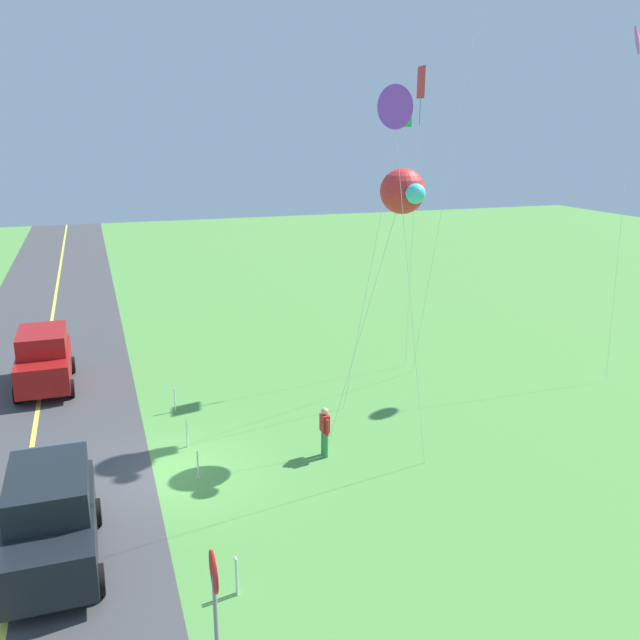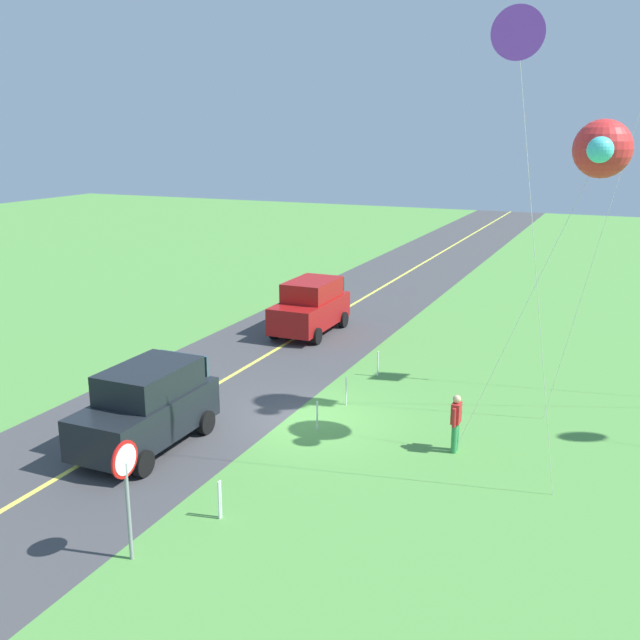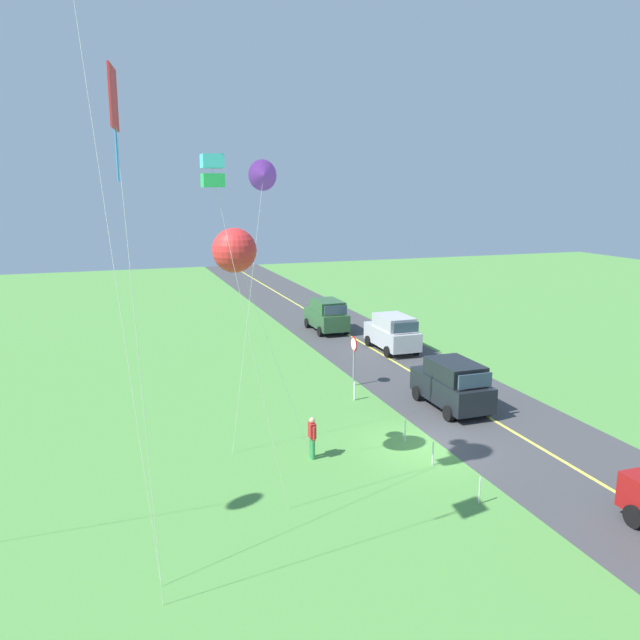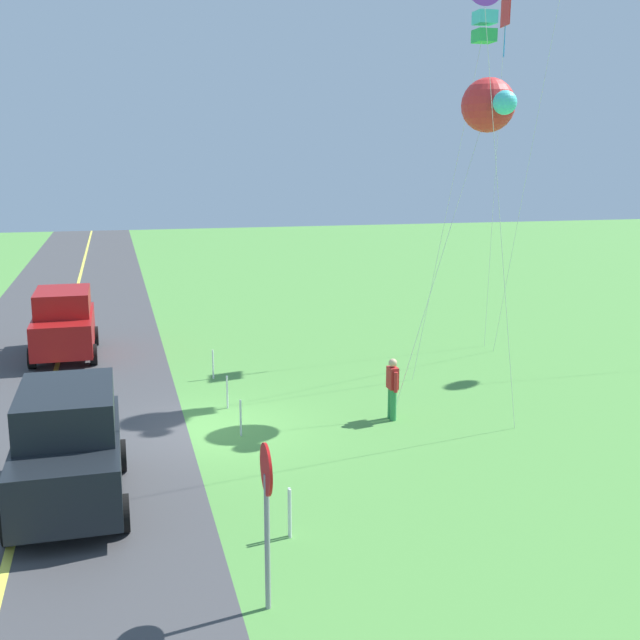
{
  "view_description": "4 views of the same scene",
  "coord_description": "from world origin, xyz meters",
  "px_view_note": "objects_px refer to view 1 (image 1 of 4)",
  "views": [
    {
      "loc": [
        18.3,
        -1.64,
        9.66
      ],
      "look_at": [
        1.68,
        4.04,
        4.77
      ],
      "focal_mm": 37.87,
      "sensor_mm": 36.0,
      "label": 1
    },
    {
      "loc": [
        18.24,
        8.57,
        8.36
      ],
      "look_at": [
        3.2,
        1.94,
        4.04
      ],
      "focal_mm": 40.74,
      "sensor_mm": 36.0,
      "label": 2
    },
    {
      "loc": [
        -20.07,
        11.38,
        9.8
      ],
      "look_at": [
        1.93,
        3.79,
        4.88
      ],
      "focal_mm": 34.9,
      "sensor_mm": 36.0,
      "label": 3
    },
    {
      "loc": [
        18.13,
        -2.03,
        6.44
      ],
      "look_at": [
        0.58,
        2.67,
        2.74
      ],
      "focal_mm": 43.37,
      "sensor_mm": 36.0,
      "label": 4
    }
  ],
  "objects_px": {
    "stop_sign": "(215,590)",
    "kite_orange_near": "(401,115)",
    "person_adult_near": "(325,430)",
    "kite_red_low": "(403,191)",
    "car_suv_foreground": "(51,518)",
    "car_parked_west_near": "(44,358)",
    "kite_yellow_high": "(394,109)",
    "kite_green_far": "(639,41)",
    "kite_blue_mid": "(421,89)"
  },
  "relations": [
    {
      "from": "stop_sign",
      "to": "kite_orange_near",
      "type": "distance_m",
      "value": 16.45
    },
    {
      "from": "person_adult_near",
      "to": "kite_orange_near",
      "type": "height_order",
      "value": "kite_orange_near"
    },
    {
      "from": "kite_red_low",
      "to": "car_suv_foreground",
      "type": "bearing_deg",
      "value": -68.72
    },
    {
      "from": "car_parked_west_near",
      "to": "person_adult_near",
      "type": "height_order",
      "value": "car_parked_west_near"
    },
    {
      "from": "kite_red_low",
      "to": "kite_yellow_high",
      "type": "height_order",
      "value": "kite_yellow_high"
    },
    {
      "from": "stop_sign",
      "to": "kite_green_far",
      "type": "distance_m",
      "value": 25.3
    },
    {
      "from": "car_parked_west_near",
      "to": "kite_green_far",
      "type": "bearing_deg",
      "value": 78.5
    },
    {
      "from": "car_suv_foreground",
      "to": "stop_sign",
      "type": "distance_m",
      "value": 5.48
    },
    {
      "from": "stop_sign",
      "to": "kite_yellow_high",
      "type": "relative_size",
      "value": 0.24
    },
    {
      "from": "car_suv_foreground",
      "to": "kite_green_far",
      "type": "height_order",
      "value": "kite_green_far"
    },
    {
      "from": "car_parked_west_near",
      "to": "kite_red_low",
      "type": "distance_m",
      "value": 15.48
    },
    {
      "from": "person_adult_near",
      "to": "kite_yellow_high",
      "type": "distance_m",
      "value": 9.61
    },
    {
      "from": "kite_orange_near",
      "to": "kite_blue_mid",
      "type": "bearing_deg",
      "value": 144.42
    },
    {
      "from": "kite_yellow_high",
      "to": "kite_green_far",
      "type": "xyz_separation_m",
      "value": [
        -6.21,
        13.16,
        2.81
      ]
    },
    {
      "from": "car_parked_west_near",
      "to": "kite_green_far",
      "type": "xyz_separation_m",
      "value": [
        4.64,
        22.83,
        11.9
      ]
    },
    {
      "from": "person_adult_near",
      "to": "kite_blue_mid",
      "type": "relative_size",
      "value": 0.13
    },
    {
      "from": "stop_sign",
      "to": "kite_yellow_high",
      "type": "bearing_deg",
      "value": 134.69
    },
    {
      "from": "person_adult_near",
      "to": "kite_orange_near",
      "type": "xyz_separation_m",
      "value": [
        -3.56,
        3.93,
        9.37
      ]
    },
    {
      "from": "stop_sign",
      "to": "person_adult_near",
      "type": "xyz_separation_m",
      "value": [
        -7.6,
        4.73,
        -0.94
      ]
    },
    {
      "from": "person_adult_near",
      "to": "kite_blue_mid",
      "type": "bearing_deg",
      "value": -129.96
    },
    {
      "from": "car_parked_west_near",
      "to": "kite_yellow_high",
      "type": "relative_size",
      "value": 0.41
    },
    {
      "from": "stop_sign",
      "to": "person_adult_near",
      "type": "bearing_deg",
      "value": 148.09
    },
    {
      "from": "person_adult_near",
      "to": "kite_red_low",
      "type": "distance_m",
      "value": 7.72
    },
    {
      "from": "car_suv_foreground",
      "to": "kite_orange_near",
      "type": "relative_size",
      "value": 0.41
    },
    {
      "from": "kite_red_low",
      "to": "kite_yellow_high",
      "type": "distance_m",
      "value": 4.0
    },
    {
      "from": "kite_red_low",
      "to": "kite_green_far",
      "type": "height_order",
      "value": "kite_green_far"
    },
    {
      "from": "car_suv_foreground",
      "to": "kite_yellow_high",
      "type": "relative_size",
      "value": 0.41
    },
    {
      "from": "kite_red_low",
      "to": "kite_orange_near",
      "type": "height_order",
      "value": "kite_orange_near"
    },
    {
      "from": "car_parked_west_near",
      "to": "kite_blue_mid",
      "type": "relative_size",
      "value": 0.36
    },
    {
      "from": "car_suv_foreground",
      "to": "kite_orange_near",
      "type": "xyz_separation_m",
      "value": [
        -6.6,
        11.62,
        9.08
      ]
    },
    {
      "from": "car_parked_west_near",
      "to": "kite_orange_near",
      "type": "height_order",
      "value": "kite_orange_near"
    },
    {
      "from": "car_suv_foreground",
      "to": "kite_blue_mid",
      "type": "height_order",
      "value": "kite_blue_mid"
    },
    {
      "from": "car_parked_west_near",
      "to": "kite_yellow_high",
      "type": "xyz_separation_m",
      "value": [
        10.85,
        9.67,
        9.09
      ]
    },
    {
      "from": "kite_yellow_high",
      "to": "kite_green_far",
      "type": "distance_m",
      "value": 14.82
    },
    {
      "from": "kite_blue_mid",
      "to": "kite_green_far",
      "type": "xyz_separation_m",
      "value": [
        2.49,
        8.01,
        1.75
      ]
    },
    {
      "from": "stop_sign",
      "to": "kite_orange_near",
      "type": "xyz_separation_m",
      "value": [
        -11.16,
        8.66,
        8.43
      ]
    },
    {
      "from": "kite_red_low",
      "to": "kite_blue_mid",
      "type": "distance_m",
      "value": 7.64
    },
    {
      "from": "kite_red_low",
      "to": "kite_blue_mid",
      "type": "relative_size",
      "value": 0.71
    },
    {
      "from": "car_suv_foreground",
      "to": "kite_green_far",
      "type": "bearing_deg",
      "value": 108.89
    },
    {
      "from": "kite_yellow_high",
      "to": "person_adult_near",
      "type": "bearing_deg",
      "value": -143.41
    },
    {
      "from": "stop_sign",
      "to": "kite_green_far",
      "type": "height_order",
      "value": "kite_green_far"
    },
    {
      "from": "kite_blue_mid",
      "to": "kite_yellow_high",
      "type": "relative_size",
      "value": 1.12
    },
    {
      "from": "car_suv_foreground",
      "to": "stop_sign",
      "type": "height_order",
      "value": "stop_sign"
    },
    {
      "from": "car_parked_west_near",
      "to": "kite_yellow_high",
      "type": "distance_m",
      "value": 17.14
    },
    {
      "from": "kite_blue_mid",
      "to": "kite_yellow_high",
      "type": "distance_m",
      "value": 10.16
    },
    {
      "from": "stop_sign",
      "to": "kite_red_low",
      "type": "relative_size",
      "value": 0.3
    },
    {
      "from": "person_adult_near",
      "to": "kite_orange_near",
      "type": "bearing_deg",
      "value": -135.38
    },
    {
      "from": "person_adult_near",
      "to": "kite_green_far",
      "type": "height_order",
      "value": "kite_green_far"
    },
    {
      "from": "kite_blue_mid",
      "to": "stop_sign",
      "type": "bearing_deg",
      "value": -37.28
    },
    {
      "from": "person_adult_near",
      "to": "car_suv_foreground",
      "type": "bearing_deg",
      "value": 23.92
    }
  ]
}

